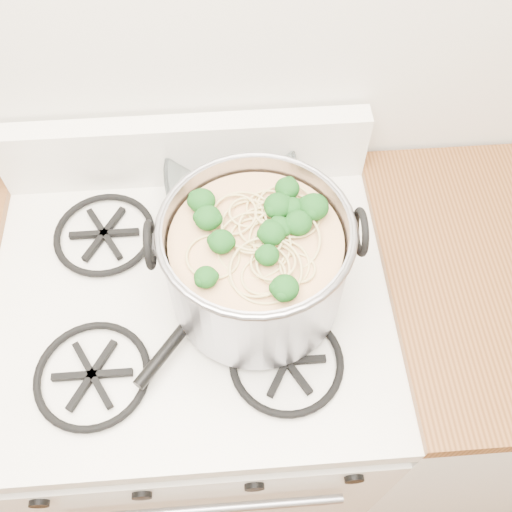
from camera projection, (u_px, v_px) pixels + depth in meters
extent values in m
cube|color=white|center=(208.00, 386.00, 1.51)|extent=(0.76, 0.65, 0.81)
cube|color=white|center=(191.00, 301.00, 1.11)|extent=(0.76, 0.65, 0.04)
cube|color=black|center=(189.00, 293.00, 1.08)|extent=(0.60, 0.56, 0.02)
cylinder|color=black|center=(40.00, 498.00, 1.01)|extent=(0.04, 0.03, 0.04)
cylinder|color=black|center=(142.00, 490.00, 1.01)|extent=(0.04, 0.03, 0.04)
cylinder|color=black|center=(254.00, 481.00, 1.02)|extent=(0.04, 0.03, 0.04)
cylinder|color=black|center=(353.00, 473.00, 1.03)|extent=(0.04, 0.03, 0.04)
cube|color=silver|center=(10.00, 395.00, 1.46)|extent=(0.25, 0.65, 0.88)
cylinder|color=#929199|center=(256.00, 262.00, 0.98)|extent=(0.31, 0.31, 0.21)
torus|color=#929199|center=(256.00, 229.00, 0.90)|extent=(0.32, 0.32, 0.01)
torus|color=black|center=(150.00, 245.00, 0.91)|extent=(0.01, 0.08, 0.08)
torus|color=black|center=(360.00, 232.00, 0.92)|extent=(0.01, 0.08, 0.08)
cylinder|color=tan|center=(256.00, 268.00, 0.99)|extent=(0.29, 0.29, 0.17)
sphere|color=#114212|center=(256.00, 233.00, 0.91)|extent=(0.04, 0.04, 0.04)
sphere|color=#114212|center=(256.00, 233.00, 0.91)|extent=(0.04, 0.04, 0.04)
sphere|color=#114212|center=(256.00, 233.00, 0.91)|extent=(0.04, 0.04, 0.04)
sphere|color=#114212|center=(256.00, 233.00, 0.91)|extent=(0.04, 0.04, 0.04)
sphere|color=#114212|center=(256.00, 233.00, 0.91)|extent=(0.04, 0.04, 0.04)
sphere|color=#114212|center=(256.00, 233.00, 0.91)|extent=(0.04, 0.04, 0.04)
sphere|color=#114212|center=(256.00, 233.00, 0.91)|extent=(0.04, 0.04, 0.04)
sphere|color=#114212|center=(256.00, 233.00, 0.91)|extent=(0.04, 0.04, 0.04)
sphere|color=#114212|center=(256.00, 233.00, 0.91)|extent=(0.04, 0.04, 0.04)
sphere|color=#114212|center=(256.00, 233.00, 0.91)|extent=(0.04, 0.04, 0.04)
sphere|color=#114212|center=(256.00, 233.00, 0.91)|extent=(0.04, 0.04, 0.04)
sphere|color=#114212|center=(256.00, 233.00, 0.91)|extent=(0.04, 0.04, 0.04)
sphere|color=#114212|center=(256.00, 233.00, 0.91)|extent=(0.04, 0.04, 0.04)
imported|color=white|center=(231.00, 182.00, 1.19)|extent=(0.11, 0.11, 0.03)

